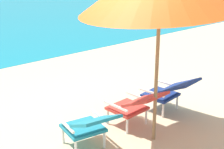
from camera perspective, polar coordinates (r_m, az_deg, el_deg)
The scene contains 4 objects.
ground_plane at distance 8.73m, azimuth -15.97°, elevation 1.69°, with size 40.00×40.00×0.00m, color #CCB78E.
lounge_chair_left at distance 4.61m, azimuth -3.95°, elevation -8.49°, with size 0.66×0.94×0.68m.
lounge_chair_center at distance 5.21m, azimuth 3.99°, elevation -5.04°, with size 0.60×0.91×0.68m.
lounge_chair_right at distance 5.79m, azimuth 9.65°, elevation -2.70°, with size 0.65×0.94×0.68m.
Camera 1 is at (-3.28, -3.67, 2.57)m, focal length 54.24 mm.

